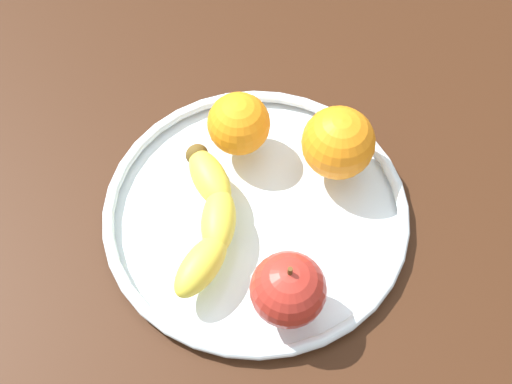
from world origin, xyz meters
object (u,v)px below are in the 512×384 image
object	(u,v)px
apple	(288,290)
orange_back_right	(338,143)
fruit_bowl	(256,212)
banana	(209,218)
orange_back_left	(239,124)

from	to	relation	value
apple	orange_back_right	bearing A→B (deg)	-31.13
fruit_bowl	orange_back_right	bearing A→B (deg)	-69.33
banana	apple	size ratio (longest dim) A/B	2.27
orange_back_left	apple	bearing A→B (deg)	-178.50
orange_back_left	orange_back_right	xyz separation A→B (cm)	(-4.81, -9.12, 0.45)
orange_back_left	banana	bearing A→B (deg)	152.23
fruit_bowl	banana	size ratio (longest dim) A/B	1.77
apple	orange_back_right	distance (cm)	16.67
orange_back_right	apple	bearing A→B (deg)	148.87
fruit_bowl	orange_back_left	size ratio (longest dim) A/B	4.75
orange_back_right	banana	bearing A→B (deg)	107.91
orange_back_left	orange_back_right	distance (cm)	10.32
fruit_bowl	orange_back_left	world-z (taller)	orange_back_left
apple	banana	bearing A→B (deg)	29.13
apple	orange_back_right	world-z (taller)	apple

